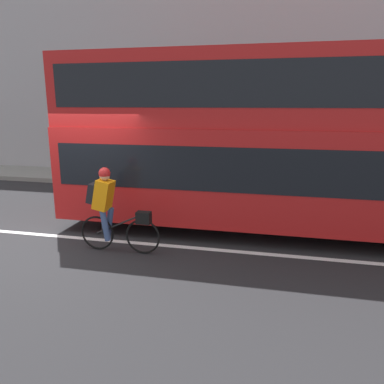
% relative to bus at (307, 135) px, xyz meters
% --- Properties ---
extents(ground_plane, '(80.00, 80.00, 0.00)m').
position_rel_bus_xyz_m(ground_plane, '(-4.43, -1.62, -2.06)').
color(ground_plane, '#232326').
extents(road_center_line, '(50.00, 0.14, 0.01)m').
position_rel_bus_xyz_m(road_center_line, '(-4.43, -1.49, -2.05)').
color(road_center_line, silver).
rests_on(road_center_line, ground_plane).
extents(sidewalk_curb, '(60.00, 2.09, 0.15)m').
position_rel_bus_xyz_m(sidewalk_curb, '(-4.43, 4.28, -1.98)').
color(sidewalk_curb, gray).
rests_on(sidewalk_curb, ground_plane).
extents(building_facade, '(60.00, 0.30, 7.80)m').
position_rel_bus_xyz_m(building_facade, '(-4.43, 5.47, 1.84)').
color(building_facade, '#9E9EA3').
rests_on(building_facade, ground_plane).
extents(bus, '(10.23, 2.57, 3.69)m').
position_rel_bus_xyz_m(bus, '(0.00, 0.00, 0.00)').
color(bus, black).
rests_on(bus, ground_plane).
extents(cyclist_on_bike, '(1.56, 0.32, 1.58)m').
position_rel_bus_xyz_m(cyclist_on_bike, '(-3.52, -1.96, -1.20)').
color(cyclist_on_bike, black).
rests_on(cyclist_on_bike, ground_plane).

